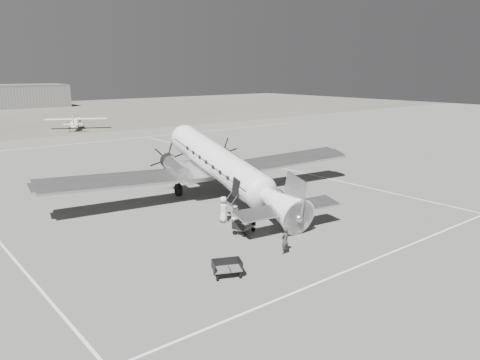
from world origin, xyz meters
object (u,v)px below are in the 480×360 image
(light_plane_right, at_px, (76,123))
(ground_crew, at_px, (285,241))
(ramp_agent, at_px, (235,217))
(passenger, at_px, (223,209))
(baggage_cart_near, at_px, (244,227))
(baggage_cart_far, at_px, (227,269))
(dc3_airliner, at_px, (225,169))

(light_plane_right, xyz_separation_m, ground_crew, (-12.30, -67.35, -0.32))
(ramp_agent, xyz_separation_m, passenger, (0.21, 1.60, 0.11))
(light_plane_right, distance_m, baggage_cart_near, 64.17)
(baggage_cart_near, height_order, baggage_cart_far, baggage_cart_near)
(ramp_agent, bearing_deg, dc3_airliner, -29.53)
(light_plane_right, relative_size, baggage_cart_far, 6.86)
(ramp_agent, distance_m, passenger, 1.62)
(dc3_airliner, xyz_separation_m, ground_crew, (-4.08, -11.25, -1.95))
(dc3_airliner, distance_m, baggage_cart_far, 14.68)
(light_plane_right, bearing_deg, ground_crew, -73.61)
(baggage_cart_far, height_order, ground_crew, ground_crew)
(baggage_cart_far, relative_size, passenger, 0.85)
(baggage_cart_far, bearing_deg, ground_crew, 29.01)
(dc3_airliner, height_order, ground_crew, dc3_airliner)
(light_plane_right, relative_size, passenger, 5.83)
(dc3_airliner, relative_size, baggage_cart_far, 18.12)
(dc3_airliner, distance_m, passenger, 5.66)
(dc3_airliner, distance_m, baggage_cart_near, 8.20)
(baggage_cart_near, relative_size, ramp_agent, 0.97)
(ramp_agent, bearing_deg, ground_crew, 175.88)
(baggage_cart_far, height_order, ramp_agent, ramp_agent)
(light_plane_right, relative_size, baggage_cart_near, 6.84)
(ground_crew, bearing_deg, dc3_airliner, -115.10)
(dc3_airliner, relative_size, light_plane_right, 2.64)
(dc3_airliner, relative_size, baggage_cart_near, 18.07)
(baggage_cart_far, bearing_deg, dc3_airliner, 77.69)
(dc3_airliner, bearing_deg, ground_crew, -102.42)
(ramp_agent, height_order, passenger, passenger)
(passenger, bearing_deg, baggage_cart_far, 162.84)
(ground_crew, distance_m, passenger, 7.09)
(baggage_cart_near, relative_size, baggage_cart_far, 1.00)
(baggage_cart_near, bearing_deg, passenger, 63.79)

